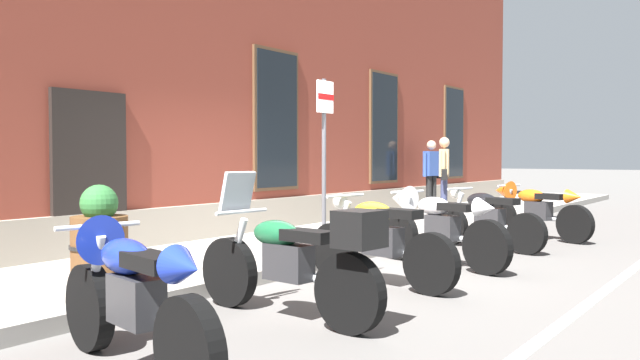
# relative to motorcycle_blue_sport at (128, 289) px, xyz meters

# --- Properties ---
(ground_plane) EXTENTS (140.00, 140.00, 0.00)m
(ground_plane) POSITION_rel_motorcycle_blue_sport_xyz_m (4.26, 1.18, -0.56)
(ground_plane) COLOR #565451
(sidewalk) EXTENTS (32.79, 2.65, 0.16)m
(sidewalk) POSITION_rel_motorcycle_blue_sport_xyz_m (4.26, 2.50, -0.48)
(sidewalk) COLOR gray
(sidewalk) RESTS_ON ground_plane
(lane_stripe) EXTENTS (32.79, 0.12, 0.01)m
(lane_stripe) POSITION_rel_motorcycle_blue_sport_xyz_m (4.26, -2.02, -0.55)
(lane_stripe) COLOR silver
(lane_stripe) RESTS_ON ground_plane
(motorcycle_blue_sport) EXTENTS (0.72, 2.05, 1.02)m
(motorcycle_blue_sport) POSITION_rel_motorcycle_blue_sport_xyz_m (0.00, 0.00, 0.00)
(motorcycle_blue_sport) COLOR black
(motorcycle_blue_sport) RESTS_ON ground_plane
(motorcycle_green_touring) EXTENTS (0.63, 2.14, 1.30)m
(motorcycle_green_touring) POSITION_rel_motorcycle_blue_sport_xyz_m (1.69, -0.09, -0.02)
(motorcycle_green_touring) COLOR black
(motorcycle_green_touring) RESTS_ON ground_plane
(motorcycle_yellow_naked) EXTENTS (0.62, 2.03, 1.01)m
(motorcycle_yellow_naked) POSITION_rel_motorcycle_blue_sport_xyz_m (3.47, 0.10, -0.06)
(motorcycle_yellow_naked) COLOR black
(motorcycle_yellow_naked) RESTS_ON ground_plane
(motorcycle_white_sport) EXTENTS (0.82, 2.14, 1.04)m
(motorcycle_white_sport) POSITION_rel_motorcycle_blue_sport_xyz_m (5.03, 0.16, 0.01)
(motorcycle_white_sport) COLOR black
(motorcycle_white_sport) RESTS_ON ground_plane
(motorcycle_black_naked) EXTENTS (0.73, 1.98, 0.95)m
(motorcycle_black_naked) POSITION_rel_motorcycle_blue_sport_xyz_m (6.88, 0.18, -0.08)
(motorcycle_black_naked) COLOR black
(motorcycle_black_naked) RESTS_ON ground_plane
(motorcycle_orange_sport) EXTENTS (0.85, 2.08, 1.00)m
(motorcycle_orange_sport) POSITION_rel_motorcycle_blue_sport_xyz_m (8.62, 0.01, -0.01)
(motorcycle_orange_sport) COLOR black
(motorcycle_orange_sport) RESTS_ON ground_plane
(pedestrian_tan_coat) EXTENTS (0.63, 0.37, 1.71)m
(pedestrian_tan_coat) POSITION_rel_motorcycle_blue_sport_xyz_m (10.31, 2.46, 0.56)
(pedestrian_tan_coat) COLOR #2D3351
(pedestrian_tan_coat) RESTS_ON sidewalk
(pedestrian_blue_top) EXTENTS (0.66, 0.28, 1.67)m
(pedestrian_blue_top) POSITION_rel_motorcycle_blue_sport_xyz_m (11.29, 3.24, 0.54)
(pedestrian_blue_top) COLOR black
(pedestrian_blue_top) RESTS_ON sidewalk
(parking_sign) EXTENTS (0.36, 0.07, 2.36)m
(parking_sign) POSITION_rel_motorcycle_blue_sport_xyz_m (4.56, 1.62, 1.13)
(parking_sign) COLOR #4C4C51
(parking_sign) RESTS_ON sidewalk
(barrel_planter) EXTENTS (0.63, 0.63, 0.99)m
(barrel_planter) POSITION_rel_motorcycle_blue_sport_xyz_m (1.49, 2.40, 0.02)
(barrel_planter) COLOR brown
(barrel_planter) RESTS_ON sidewalk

